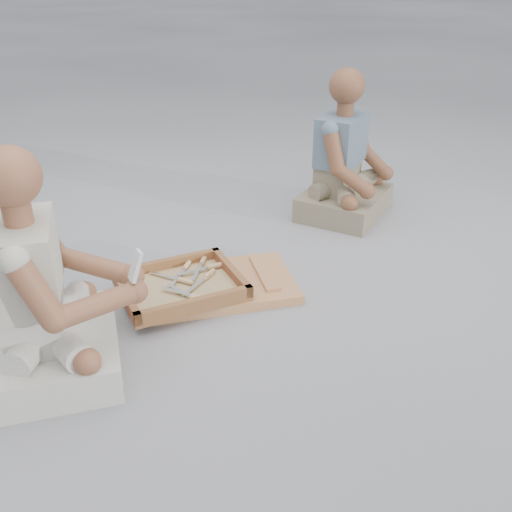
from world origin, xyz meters
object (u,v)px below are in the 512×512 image
object	(u,v)px
carved_panel	(221,285)
craftsman	(46,301)
tool_tray	(181,287)
companion	(345,168)

from	to	relation	value
carved_panel	craftsman	world-z (taller)	craftsman
craftsman	tool_tray	bearing A→B (deg)	123.44
carved_panel	craftsman	xyz separation A→B (m)	(-0.70, -0.35, 0.26)
tool_tray	carved_panel	bearing A→B (deg)	9.63
craftsman	companion	distance (m)	1.85
tool_tray	companion	world-z (taller)	companion
tool_tray	companion	size ratio (longest dim) A/B	0.68
tool_tray	craftsman	distance (m)	0.64
tool_tray	craftsman	size ratio (longest dim) A/B	0.67
carved_panel	companion	xyz separation A→B (m)	(0.88, 0.62, 0.25)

